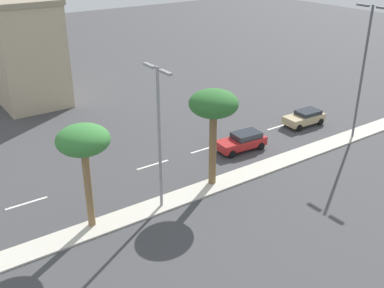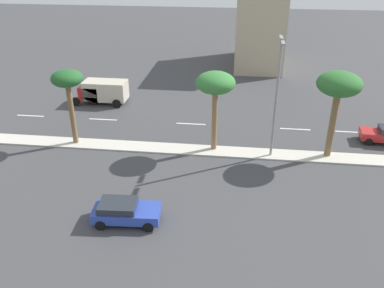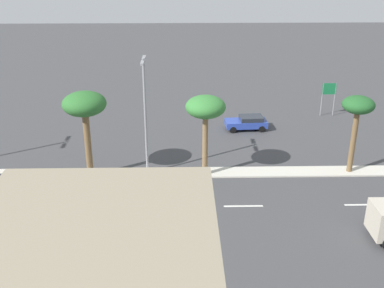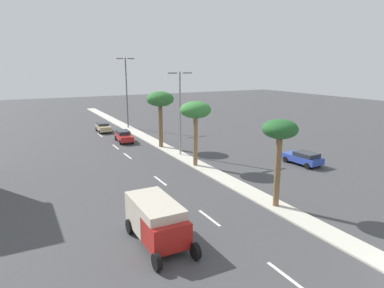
% 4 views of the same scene
% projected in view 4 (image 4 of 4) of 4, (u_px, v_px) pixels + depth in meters
% --- Properties ---
extents(ground_plane, '(160.00, 160.00, 0.00)m').
position_uv_depth(ground_plane, '(171.00, 151.00, 41.28)').
color(ground_plane, '#424244').
extents(median_curb, '(1.80, 76.08, 0.12)m').
position_uv_depth(median_curb, '(147.00, 138.00, 48.55)').
color(median_curb, beige).
rests_on(median_curb, ground).
extents(lane_stripe_inboard, '(0.20, 2.80, 0.01)m').
position_uv_depth(lane_stripe_inboard, '(287.00, 277.00, 16.79)').
color(lane_stripe_inboard, silver).
rests_on(lane_stripe_inboard, ground).
extents(lane_stripe_leading, '(0.20, 2.80, 0.01)m').
position_uv_depth(lane_stripe_leading, '(209.00, 218.00, 23.26)').
color(lane_stripe_leading, silver).
rests_on(lane_stripe_leading, ground).
extents(lane_stripe_right, '(0.20, 2.80, 0.01)m').
position_uv_depth(lane_stripe_right, '(160.00, 181.00, 30.75)').
color(lane_stripe_right, silver).
rests_on(lane_stripe_right, ground).
extents(lane_stripe_far, '(0.20, 2.80, 0.01)m').
position_uv_depth(lane_stripe_far, '(127.00, 156.00, 39.17)').
color(lane_stripe_far, silver).
rests_on(lane_stripe_far, ground).
extents(lane_stripe_front, '(0.20, 2.80, 0.01)m').
position_uv_depth(lane_stripe_front, '(116.00, 147.00, 43.49)').
color(lane_stripe_front, silver).
rests_on(lane_stripe_front, ground).
extents(lane_stripe_outboard, '(0.20, 2.80, 0.01)m').
position_uv_depth(lane_stripe_outboard, '(100.00, 135.00, 50.84)').
color(lane_stripe_outboard, silver).
rests_on(lane_stripe_outboard, ground).
extents(palm_tree_far, '(2.51, 2.51, 6.39)m').
position_uv_depth(palm_tree_far, '(280.00, 133.00, 23.86)').
color(palm_tree_far, brown).
rests_on(palm_tree_far, median_curb).
extents(palm_tree_mid, '(3.10, 3.10, 6.57)m').
position_uv_depth(palm_tree_mid, '(195.00, 112.00, 33.92)').
color(palm_tree_mid, olive).
rests_on(palm_tree_mid, median_curb).
extents(palm_tree_right, '(3.36, 3.36, 6.94)m').
position_uv_depth(palm_tree_right, '(160.00, 101.00, 41.82)').
color(palm_tree_right, brown).
rests_on(palm_tree_right, median_curb).
extents(street_lamp_far, '(2.90, 0.24, 9.35)m').
position_uv_depth(street_lamp_far, '(180.00, 107.00, 38.20)').
color(street_lamp_far, gray).
rests_on(street_lamp_far, median_curb).
extents(street_lamp_rear, '(2.90, 0.24, 11.21)m').
position_uv_depth(street_lamp_rear, '(127.00, 88.00, 54.95)').
color(street_lamp_rear, '#515459').
rests_on(street_lamp_rear, median_curb).
extents(sedan_blue_near, '(2.23, 4.24, 1.39)m').
position_uv_depth(sedan_blue_near, '(303.00, 158.00, 35.58)').
color(sedan_blue_near, '#2D47AD').
rests_on(sedan_blue_near, ground).
extents(sedan_tan_trailing, '(2.00, 4.02, 1.37)m').
position_uv_depth(sedan_tan_trailing, '(103.00, 127.00, 53.08)').
color(sedan_tan_trailing, tan).
rests_on(sedan_tan_trailing, ground).
extents(sedan_red_right, '(2.10, 4.29, 1.46)m').
position_uv_depth(sedan_red_right, '(124.00, 136.00, 46.29)').
color(sedan_red_right, red).
rests_on(sedan_red_right, ground).
extents(box_truck, '(2.51, 5.68, 2.45)m').
position_uv_depth(box_truck, '(158.00, 221.00, 19.75)').
color(box_truck, '#B21E19').
rests_on(box_truck, ground).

